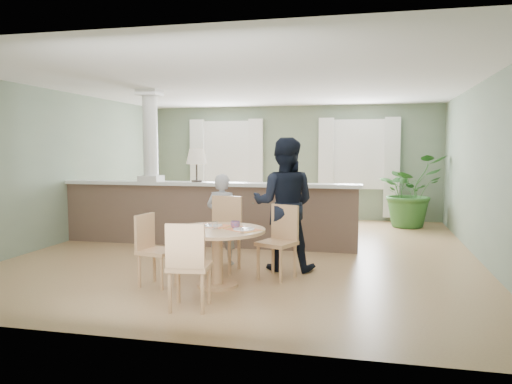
% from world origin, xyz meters
% --- Properties ---
extents(ground, '(8.00, 8.00, 0.00)m').
position_xyz_m(ground, '(0.00, 0.00, 0.00)').
color(ground, tan).
rests_on(ground, ground).
extents(room_shell, '(7.02, 8.02, 2.71)m').
position_xyz_m(room_shell, '(-0.03, 0.63, 1.81)').
color(room_shell, gray).
rests_on(room_shell, ground).
extents(pony_wall, '(5.32, 0.38, 2.70)m').
position_xyz_m(pony_wall, '(-0.99, 0.20, 0.71)').
color(pony_wall, brown).
rests_on(pony_wall, ground).
extents(sofa, '(2.93, 1.60, 0.81)m').
position_xyz_m(sofa, '(-0.33, 1.81, 0.40)').
color(sofa, '#9C7D55').
rests_on(sofa, ground).
extents(houseplant, '(1.85, 1.82, 1.55)m').
position_xyz_m(houseplant, '(2.70, 3.20, 0.78)').
color(houseplant, '#2D5D25').
rests_on(houseplant, ground).
extents(dining_table, '(1.18, 1.18, 0.80)m').
position_xyz_m(dining_table, '(0.08, -2.20, 0.57)').
color(dining_table, tan).
rests_on(dining_table, ground).
extents(chair_far_boy, '(0.50, 0.50, 1.02)m').
position_xyz_m(chair_far_boy, '(-0.10, -1.36, 0.56)').
color(chair_far_boy, tan).
rests_on(chair_far_boy, ground).
extents(chair_far_man, '(0.56, 0.56, 0.95)m').
position_xyz_m(chair_far_man, '(0.73, -1.59, 0.52)').
color(chair_far_man, tan).
rests_on(chair_far_man, ground).
extents(chair_near, '(0.47, 0.47, 0.93)m').
position_xyz_m(chair_near, '(0.05, -3.16, 0.51)').
color(chair_near, tan).
rests_on(chair_near, ground).
extents(chair_side, '(0.46, 0.46, 0.88)m').
position_xyz_m(chair_side, '(-0.73, -2.33, 0.49)').
color(chair_side, tan).
rests_on(chair_side, ground).
extents(child_person, '(0.51, 0.36, 1.33)m').
position_xyz_m(child_person, '(-0.22, -1.05, 0.66)').
color(child_person, '#A1A1A6').
rests_on(child_person, ground).
extents(man_person, '(0.91, 0.72, 1.84)m').
position_xyz_m(man_person, '(0.71, -1.17, 0.92)').
color(man_person, black).
rests_on(man_person, ground).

